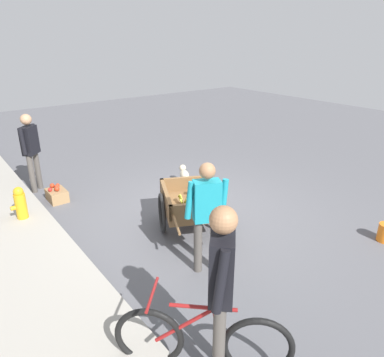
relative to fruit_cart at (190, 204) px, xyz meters
The scene contains 9 objects.
ground_plane 0.69m from the fruit_cart, 44.32° to the right, with size 24.00×24.00×0.00m, color #56565B.
fruit_cart is the anchor object (origin of this frame).
vendor_person 1.22m from the fruit_cart, 154.10° to the left, with size 0.33×0.53×1.52m.
bicycle 2.68m from the fruit_cart, 145.60° to the left, with size 1.19×1.24×0.85m.
cyclist_person 2.78m from the fruit_cart, 148.77° to the left, with size 0.40×0.43×1.72m.
dog 1.77m from the fruit_cart, 33.23° to the right, with size 0.61×0.38×0.40m.
fire_hydrant 2.78m from the fruit_cart, 49.66° to the left, with size 0.25×0.25×0.67m.
apple_crate 2.77m from the fruit_cart, 29.82° to the left, with size 0.44×0.32×0.31m.
bystander_person 3.52m from the fruit_cart, 25.84° to the left, with size 0.39×0.42×1.56m.
Camera 1 is at (-4.55, 3.49, 2.95)m, focal length 33.95 mm.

